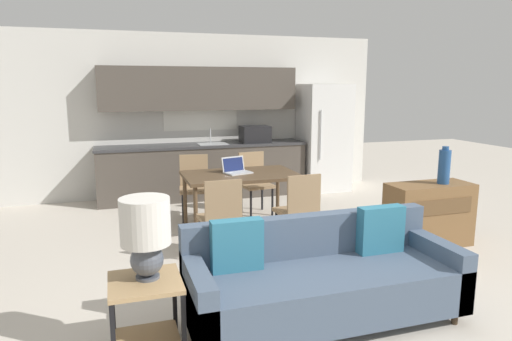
# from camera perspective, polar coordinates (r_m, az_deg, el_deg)

# --- Properties ---
(ground_plane) EXTENTS (20.00, 20.00, 0.00)m
(ground_plane) POSITION_cam_1_polar(r_m,az_deg,el_deg) (3.89, 6.73, -17.94)
(ground_plane) COLOR beige
(wall_back) EXTENTS (6.40, 0.07, 2.70)m
(wall_back) POSITION_cam_1_polar(r_m,az_deg,el_deg) (7.88, -7.19, 6.87)
(wall_back) COLOR silver
(wall_back) RESTS_ON ground_plane
(kitchen_counter) EXTENTS (3.44, 0.65, 2.15)m
(kitchen_counter) POSITION_cam_1_polar(r_m,az_deg,el_deg) (7.64, -6.57, 2.93)
(kitchen_counter) COLOR #4C443D
(kitchen_counter) RESTS_ON ground_plane
(refrigerator) EXTENTS (0.81, 0.74, 1.87)m
(refrigerator) POSITION_cam_1_polar(r_m,az_deg,el_deg) (8.22, 8.47, 4.08)
(refrigerator) COLOR white
(refrigerator) RESTS_ON ground_plane
(dining_table) EXTENTS (1.41, 0.90, 0.76)m
(dining_table) POSITION_cam_1_polar(r_m,az_deg,el_deg) (5.74, -1.95, -1.06)
(dining_table) COLOR brown
(dining_table) RESTS_ON ground_plane
(couch) EXTENTS (2.15, 0.80, 0.85)m
(couch) POSITION_cam_1_polar(r_m,az_deg,el_deg) (3.76, 8.13, -13.30)
(couch) COLOR #3D2D1E
(couch) RESTS_ON ground_plane
(side_table) EXTENTS (0.48, 0.48, 0.57)m
(side_table) POSITION_cam_1_polar(r_m,az_deg,el_deg) (3.31, -13.57, -16.12)
(side_table) COLOR tan
(side_table) RESTS_ON ground_plane
(table_lamp) EXTENTS (0.33, 0.33, 0.56)m
(table_lamp) POSITION_cam_1_polar(r_m,az_deg,el_deg) (3.15, -13.63, -7.37)
(table_lamp) COLOR #4C515B
(table_lamp) RESTS_ON side_table
(credenza) EXTENTS (0.99, 0.44, 0.73)m
(credenza) POSITION_cam_1_polar(r_m,az_deg,el_deg) (5.72, 20.77, -5.15)
(credenza) COLOR brown
(credenza) RESTS_ON ground_plane
(vase) EXTENTS (0.13, 0.13, 0.43)m
(vase) POSITION_cam_1_polar(r_m,az_deg,el_deg) (5.67, 22.47, 0.48)
(vase) COLOR #234C84
(vase) RESTS_ON credenza
(dining_chair_far_right) EXTENTS (0.47, 0.47, 0.89)m
(dining_chair_far_right) POSITION_cam_1_polar(r_m,az_deg,el_deg) (6.67, -0.18, -1.20)
(dining_chair_far_right) COLOR #997A56
(dining_chair_far_right) RESTS_ON ground_plane
(dining_chair_near_right) EXTENTS (0.44, 0.44, 0.89)m
(dining_chair_near_right) POSITION_cam_1_polar(r_m,az_deg,el_deg) (5.20, 5.38, -4.65)
(dining_chair_near_right) COLOR #997A56
(dining_chair_near_right) RESTS_ON ground_plane
(dining_chair_far_left) EXTENTS (0.47, 0.47, 0.89)m
(dining_chair_far_left) POSITION_cam_1_polar(r_m,az_deg,el_deg) (6.46, -7.69, -1.67)
(dining_chair_far_left) COLOR #997A56
(dining_chair_far_left) RESTS_ON ground_plane
(dining_chair_near_left) EXTENTS (0.43, 0.43, 0.89)m
(dining_chair_near_left) POSITION_cam_1_polar(r_m,az_deg,el_deg) (4.92, -4.42, -5.52)
(dining_chair_near_left) COLOR #997A56
(dining_chair_near_left) RESTS_ON ground_plane
(laptop) EXTENTS (0.38, 0.34, 0.20)m
(laptop) POSITION_cam_1_polar(r_m,az_deg,el_deg) (5.77, -2.52, 0.18)
(laptop) COLOR #B7BABC
(laptop) RESTS_ON dining_table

